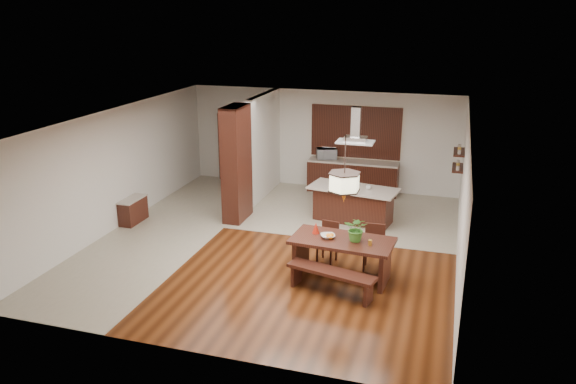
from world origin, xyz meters
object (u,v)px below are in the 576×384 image
(dining_table, at_px, (342,249))
(dining_chair_right, at_px, (374,248))
(dining_bench, at_px, (331,282))
(microwave, at_px, (327,154))
(dining_chair_left, at_px, (327,243))
(foliage_plant, at_px, (357,229))
(kitchen_island, at_px, (353,204))
(range_hood, at_px, (356,125))
(fruit_bowl, at_px, (328,236))
(hallway_console, at_px, (133,210))
(pendant_lantern, at_px, (345,169))
(island_cup, at_px, (368,187))

(dining_table, distance_m, dining_chair_right, 0.80)
(dining_table, height_order, dining_bench, dining_table)
(dining_chair_right, height_order, microwave, microwave)
(dining_table, xyz_separation_m, dining_chair_left, (-0.45, 0.64, -0.18))
(dining_bench, xyz_separation_m, dining_chair_left, (-0.39, 1.36, 0.19))
(foliage_plant, relative_size, kitchen_island, 0.22)
(range_hood, bearing_deg, fruit_bowl, -88.68)
(hallway_console, relative_size, microwave, 1.55)
(hallway_console, xyz_separation_m, pendant_lantern, (5.62, -1.50, 1.93))
(dining_bench, distance_m, microwave, 6.48)
(dining_chair_left, relative_size, foliage_plant, 1.71)
(dining_chair_right, relative_size, foliage_plant, 1.85)
(pendant_lantern, bearing_deg, range_hood, 96.55)
(dining_bench, height_order, microwave, microwave)
(dining_chair_left, distance_m, kitchen_island, 2.53)
(kitchen_island, height_order, range_hood, range_hood)
(dining_chair_right, xyz_separation_m, kitchen_island, (-0.91, 2.60, -0.00))
(foliage_plant, relative_size, fruit_bowl, 1.80)
(dining_chair_right, xyz_separation_m, island_cup, (-0.53, 2.55, 0.48))
(fruit_bowl, height_order, range_hood, range_hood)
(foliage_plant, height_order, microwave, foliage_plant)
(dining_chair_left, distance_m, pendant_lantern, 1.98)
(hallway_console, height_order, fruit_bowl, fruit_bowl)
(fruit_bowl, bearing_deg, hallway_console, 164.10)
(fruit_bowl, relative_size, microwave, 0.49)
(hallway_console, height_order, dining_bench, hallway_console)
(dining_chair_right, distance_m, foliage_plant, 0.88)
(dining_table, relative_size, dining_chair_left, 2.38)
(island_cup, height_order, microwave, microwave)
(dining_bench, relative_size, island_cup, 14.24)
(hallway_console, relative_size, foliage_plant, 1.74)
(pendant_lantern, bearing_deg, hallway_console, 165.00)
(dining_chair_right, distance_m, pendant_lantern, 1.94)
(kitchen_island, xyz_separation_m, range_hood, (0.00, 0.00, 2.00))
(dining_chair_right, bearing_deg, dining_chair_left, 173.40)
(hallway_console, bearing_deg, island_cup, 15.95)
(dining_bench, distance_m, range_hood, 4.49)
(dining_bench, distance_m, pendant_lantern, 2.13)
(dining_bench, bearing_deg, microwave, 103.93)
(hallway_console, height_order, dining_chair_left, dining_chair_left)
(dining_chair_right, height_order, island_cup, island_cup)
(pendant_lantern, height_order, island_cup, pendant_lantern)
(foliage_plant, xyz_separation_m, kitchen_island, (-0.64, 3.18, -0.62))
(pendant_lantern, bearing_deg, dining_chair_right, 46.28)
(dining_bench, height_order, pendant_lantern, pendant_lantern)
(kitchen_island, bearing_deg, dining_chair_right, -61.33)
(dining_bench, distance_m, kitchen_island, 3.90)
(hallway_console, height_order, island_cup, island_cup)
(fruit_bowl, bearing_deg, kitchen_island, 91.32)
(fruit_bowl, bearing_deg, dining_table, 2.49)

